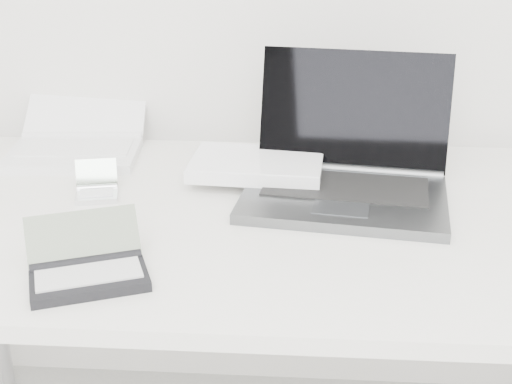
# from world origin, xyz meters

# --- Properties ---
(desk) EXTENTS (1.60, 0.80, 0.73)m
(desk) POSITION_xyz_m (0.00, 1.55, 0.68)
(desk) COLOR white
(desk) RESTS_ON ground
(laptop_large) EXTENTS (0.54, 0.39, 0.26)m
(laptop_large) POSITION_xyz_m (0.09, 1.67, 0.77)
(laptop_large) COLOR #525457
(laptop_large) RESTS_ON desk
(netbook_open_white) EXTENTS (0.31, 0.37, 0.13)m
(netbook_open_white) POSITION_xyz_m (-0.47, 1.86, 0.76)
(netbook_open_white) COLOR white
(netbook_open_white) RESTS_ON desk
(pda_silver) EXTENTS (0.10, 0.10, 0.07)m
(pda_silver) POSITION_xyz_m (-0.35, 1.61, 0.74)
(pda_silver) COLOR silver
(pda_silver) RESTS_ON desk
(palmtop_charcoal) EXTENTS (0.22, 0.21, 0.09)m
(palmtop_charcoal) POSITION_xyz_m (-0.28, 1.29, 0.75)
(palmtop_charcoal) COLOR black
(palmtop_charcoal) RESTS_ON desk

